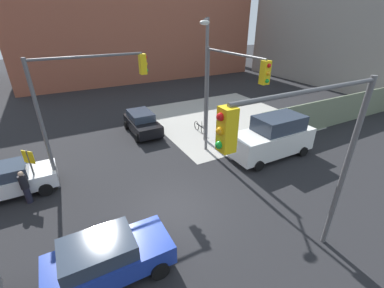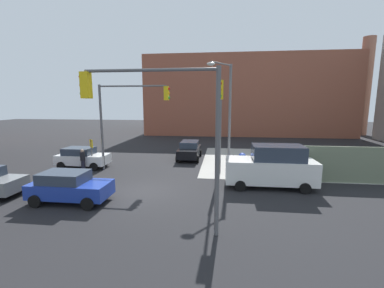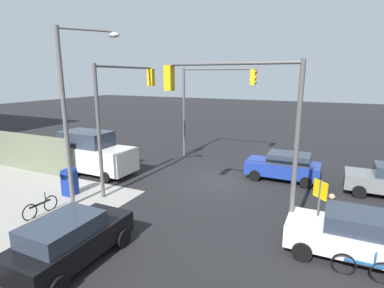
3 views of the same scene
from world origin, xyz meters
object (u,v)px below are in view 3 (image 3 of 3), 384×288
Objects in this scene: van_white_delivery at (92,153)px; pedestrian_crossing at (330,215)px; mailbox_blue at (70,181)px; coupe_blue at (284,166)px; traffic_signal_nw_corner at (240,112)px; street_lamp_corner at (72,104)px; hatchback_black at (70,239)px; bicycle_leaning_on_fence at (41,207)px; traffic_signal_se_corner at (210,95)px; bicycle_at_crosswalk at (363,268)px; hatchback_white at (352,234)px; traffic_signal_ne_corner at (123,102)px.

pedestrian_crossing is at bearing 171.59° from van_white_delivery.
coupe_blue is at bearing -143.53° from mailbox_blue.
street_lamp_corner is (7.41, 1.00, 0.07)m from traffic_signal_nw_corner.
traffic_signal_nw_corner is 1.20× the size of van_white_delivery.
street_lamp_corner is 6.27m from hatchback_black.
street_lamp_corner is at bearing -47.82° from hatchback_black.
traffic_signal_nw_corner is at bearing -161.43° from bicycle_leaning_on_fence.
traffic_signal_nw_corner reaches higher than coupe_blue.
mailbox_blue is (3.77, 9.50, -3.86)m from traffic_signal_se_corner.
traffic_signal_nw_corner is at bearing -18.91° from bicycle_at_crosswalk.
traffic_signal_nw_corner is at bearing -5.96° from hatchback_white.
pedestrian_crossing is at bearing 113.70° from coupe_blue.
street_lamp_corner is at bearing 157.67° from mailbox_blue.
hatchback_white is 1.23m from bicycle_at_crosswalk.
traffic_signal_nw_corner is at bearing -172.33° from street_lamp_corner.
hatchback_white is 2.30× the size of pedestrian_crossing.
van_white_delivery is at bearing -50.56° from hatchback_black.
traffic_signal_ne_corner reaches higher than mailbox_blue.
bicycle_leaning_on_fence is 12.46m from bicycle_at_crosswalk.
traffic_signal_ne_corner is (6.92, -1.90, -0.03)m from traffic_signal_nw_corner.
traffic_signal_ne_corner is 9.77m from coupe_blue.
traffic_signal_nw_corner is 7.56m from coupe_blue.
mailbox_blue is at bearing 36.47° from coupe_blue.
van_white_delivery reaches higher than hatchback_black.
traffic_signal_se_corner is at bearing -23.80° from coupe_blue.
mailbox_blue is 6.16m from hatchback_black.
van_white_delivery is at bearing -16.13° from bicycle_at_crosswalk.
traffic_signal_nw_corner is at bearing 118.33° from traffic_signal_se_corner.
traffic_signal_nw_corner is 1.00× the size of traffic_signal_se_corner.
traffic_signal_ne_corner is 3.71× the size of bicycle_leaning_on_fence.
traffic_signal_ne_corner is 3.78× the size of pedestrian_crossing.
hatchback_white is at bearing 115.04° from coupe_blue.
pedestrian_crossing is at bearing 173.37° from traffic_signal_ne_corner.
bicycle_leaning_on_fence is at bearing 74.83° from traffic_signal_se_corner.
bicycle_at_crosswalk is at bearing 106.27° from hatchback_white.
mailbox_blue is 11.76m from coupe_blue.
pedestrian_crossing is (-12.00, -1.20, 0.13)m from mailbox_blue.
coupe_blue is 6.33m from pedestrian_crossing.
van_white_delivery is at bearing -12.40° from hatchback_white.
van_white_delivery reaches higher than mailbox_blue.
hatchback_white is at bearing 133.42° from traffic_signal_se_corner.
bicycle_at_crosswalk is (-11.30, 3.40, -4.26)m from traffic_signal_ne_corner.
traffic_signal_se_corner is 12.27m from pedestrian_crossing.
hatchback_black is (-2.83, 6.56, -3.76)m from traffic_signal_ne_corner.
mailbox_blue is at bearing 0.34° from hatchback_white.
street_lamp_corner reaches higher than mailbox_blue.
mailbox_blue is 2.32m from bicycle_leaning_on_fence.
traffic_signal_se_corner is 4.55× the size of mailbox_blue.
street_lamp_corner reaches higher than van_white_delivery.
mailbox_blue is (1.21, -0.50, -3.94)m from street_lamp_corner.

